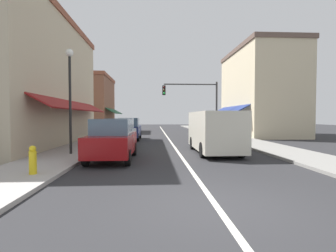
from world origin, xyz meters
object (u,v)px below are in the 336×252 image
object	(u,v)px
van_in_lane	(214,131)
parked_car_second_left	(120,134)
parked_car_nearest_left	(113,140)
fire_hydrant	(33,160)
street_lamp_left_near	(70,85)
parked_car_third_left	(129,129)
traffic_signal_mast_arm	(197,99)

from	to	relation	value
van_in_lane	parked_car_second_left	bearing A→B (deg)	157.61
parked_car_second_left	van_in_lane	size ratio (longest dim) A/B	0.80
parked_car_nearest_left	fire_hydrant	size ratio (longest dim) A/B	4.74
parked_car_nearest_left	van_in_lane	world-z (taller)	van_in_lane
street_lamp_left_near	fire_hydrant	distance (m)	5.21
van_in_lane	fire_hydrant	distance (m)	8.50
parked_car_nearest_left	street_lamp_left_near	bearing A→B (deg)	150.74
parked_car_second_left	street_lamp_left_near	world-z (taller)	street_lamp_left_near
van_in_lane	street_lamp_left_near	bearing A→B (deg)	-174.03
parked_car_third_left	van_in_lane	size ratio (longest dim) A/B	0.79
parked_car_nearest_left	street_lamp_left_near	xyz separation A→B (m)	(-2.16, 1.25, 2.48)
parked_car_nearest_left	traffic_signal_mast_arm	distance (m)	14.88
street_lamp_left_near	traffic_signal_mast_arm	bearing A→B (deg)	56.35
parked_car_nearest_left	parked_car_third_left	xyz separation A→B (m)	(-0.20, 9.73, 0.00)
parked_car_second_left	van_in_lane	world-z (taller)	van_in_lane
parked_car_third_left	fire_hydrant	distance (m)	12.98
van_in_lane	street_lamp_left_near	xyz separation A→B (m)	(-7.02, -0.71, 2.22)
parked_car_nearest_left	parked_car_second_left	xyz separation A→B (m)	(-0.21, 4.07, 0.00)
parked_car_nearest_left	van_in_lane	distance (m)	5.25
street_lamp_left_near	fire_hydrant	size ratio (longest dim) A/B	5.78
parked_car_third_left	traffic_signal_mast_arm	xyz separation A→B (m)	(6.11, 3.64, 2.72)
parked_car_second_left	parked_car_third_left	xyz separation A→B (m)	(0.01, 5.66, 0.00)
parked_car_nearest_left	traffic_signal_mast_arm	world-z (taller)	traffic_signal_mast_arm
van_in_lane	traffic_signal_mast_arm	size ratio (longest dim) A/B	0.97
parked_car_nearest_left	parked_car_third_left	world-z (taller)	same
traffic_signal_mast_arm	parked_car_second_left	bearing A→B (deg)	-123.36
parked_car_nearest_left	parked_car_third_left	bearing A→B (deg)	91.99
fire_hydrant	parked_car_third_left	bearing A→B (deg)	82.40
van_in_lane	fire_hydrant	xyz separation A→B (m)	(-6.78, -5.08, -0.60)
parked_car_third_left	traffic_signal_mast_arm	bearing A→B (deg)	31.37
parked_car_nearest_left	parked_car_second_left	distance (m)	4.08
traffic_signal_mast_arm	street_lamp_left_near	distance (m)	14.57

